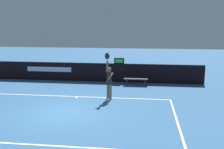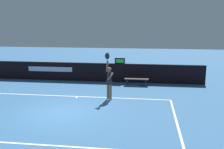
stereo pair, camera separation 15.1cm
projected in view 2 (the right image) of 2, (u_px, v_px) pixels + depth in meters
The scene contains 7 objects.
ground_plane at pixel (62, 112), 12.24m from camera, with size 60.00×60.00×0.00m, color #2F5B87.
court_lines at pixel (61, 114), 11.97m from camera, with size 10.31×6.03×0.00m.
back_wall at pixel (92, 72), 18.53m from camera, with size 15.33×0.18×1.29m.
speed_display at pixel (120, 61), 18.11m from camera, with size 0.68×0.14×0.39m.
tennis_player at pixel (109, 80), 14.07m from camera, with size 0.48×0.52×2.52m.
tennis_ball at pixel (109, 52), 13.83m from camera, with size 0.07×0.07×0.07m.
courtside_bench_near at pixel (136, 80), 17.28m from camera, with size 1.57×0.38×0.46m.
Camera 2 is at (3.85, -11.24, 4.12)m, focal length 42.53 mm.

